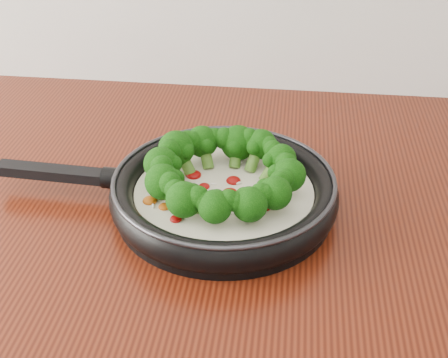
# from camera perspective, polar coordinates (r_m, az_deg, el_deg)

# --- Properties ---
(skillet) EXTENTS (0.50, 0.33, 0.09)m
(skillet) POSITION_cam_1_polar(r_m,az_deg,el_deg) (0.82, -0.28, -0.79)
(skillet) COLOR black
(skillet) RESTS_ON counter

